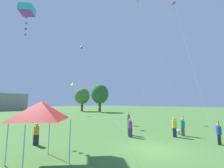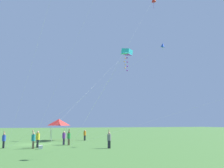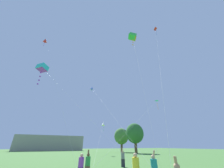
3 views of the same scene
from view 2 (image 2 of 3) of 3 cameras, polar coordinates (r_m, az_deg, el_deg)
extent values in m
plane|color=#427033|center=(33.12, -16.98, -13.02)|extent=(220.00, 220.00, 0.00)
cylinder|color=#B7B7BC|center=(40.44, -13.87, -10.75)|extent=(0.05, 0.05, 2.22)
cylinder|color=#B7B7BC|center=(38.23, -13.63, -10.88)|extent=(0.05, 0.05, 2.22)
cylinder|color=#B7B7BC|center=(40.67, -10.70, -10.84)|extent=(0.05, 0.05, 2.22)
cylinder|color=#B7B7BC|center=(38.47, -10.27, -10.97)|extent=(0.05, 0.05, 2.22)
pyramid|color=red|center=(39.41, -12.04, -8.54)|extent=(2.47, 2.47, 0.98)
cube|color=white|center=(26.88, -16.02, -13.71)|extent=(0.49, 0.40, 0.37)
cube|color=#282833|center=(26.63, -0.67, -13.65)|extent=(0.38, 0.21, 0.78)
cylinder|color=slate|center=(26.58, -0.67, -12.11)|extent=(0.39, 0.39, 0.65)
sphere|color=tan|center=(26.56, -0.67, -11.18)|extent=(0.25, 0.25, 0.25)
cylinder|color=tan|center=(26.57, -0.68, -10.96)|extent=(0.15, 0.12, 0.55)
cube|color=#473860|center=(31.32, -10.98, -12.80)|extent=(0.36, 0.20, 0.76)
cylinder|color=purple|center=(31.28, -10.94, -11.53)|extent=(0.38, 0.38, 0.63)
sphere|color=tan|center=(31.26, -10.92, -10.75)|extent=(0.24, 0.24, 0.24)
cube|color=#282833|center=(29.01, -23.55, -12.60)|extent=(0.35, 0.19, 0.73)
cylinder|color=blue|center=(28.96, -23.47, -11.29)|extent=(0.37, 0.37, 0.60)
sphere|color=tan|center=(28.94, -23.42, -10.50)|extent=(0.23, 0.23, 0.23)
cylinder|color=tan|center=(28.95, -23.42, -10.31)|extent=(0.18, 0.18, 0.51)
cube|color=brown|center=(30.76, -9.87, -12.91)|extent=(0.36, 0.20, 0.76)
cylinder|color=#288E3D|center=(30.72, -9.83, -11.62)|extent=(0.38, 0.38, 0.63)
sphere|color=brown|center=(30.70, -9.81, -10.84)|extent=(0.24, 0.24, 0.24)
cylinder|color=brown|center=(30.71, -9.79, -10.66)|extent=(0.17, 0.18, 0.53)
cube|color=#282833|center=(38.58, -6.26, -12.15)|extent=(0.35, 0.20, 0.74)
cylinder|color=orange|center=(38.55, -6.24, -11.15)|extent=(0.37, 0.37, 0.61)
sphere|color=tan|center=(38.53, -6.23, -10.54)|extent=(0.23, 0.23, 0.23)
cube|color=brown|center=(27.47, -17.59, -13.12)|extent=(0.37, 0.20, 0.77)
cylinder|color=teal|center=(27.42, -17.52, -11.65)|extent=(0.39, 0.39, 0.64)
sphere|color=tan|center=(27.40, -17.48, -10.76)|extent=(0.24, 0.24, 0.24)
cylinder|color=tan|center=(27.36, -17.56, -10.56)|extent=(0.22, 0.25, 0.56)
cube|color=#282833|center=(28.47, -16.68, -12.95)|extent=(0.39, 0.22, 0.82)
cylinder|color=yellow|center=(28.42, -16.61, -11.45)|extent=(0.41, 0.41, 0.68)
sphere|color=tan|center=(28.40, -16.57, -10.53)|extent=(0.26, 0.26, 0.26)
cylinder|color=silver|center=(30.11, 16.31, -5.87)|extent=(10.20, 24.51, 8.01)
cylinder|color=silver|center=(38.45, 2.14, 6.28)|extent=(8.06, 15.81, 25.32)
sphere|color=purple|center=(49.30, 9.43, 17.97)|extent=(0.13, 0.13, 0.13)
sphere|color=purple|center=(49.07, 9.54, 17.61)|extent=(0.13, 0.13, 0.13)
sphere|color=purple|center=(48.99, 9.45, 17.17)|extent=(0.13, 0.13, 0.13)
sphere|color=purple|center=(48.82, 9.56, 16.78)|extent=(0.13, 0.13, 0.13)
cylinder|color=silver|center=(25.61, -4.24, -5.23)|extent=(11.20, 2.68, 8.46)
pyramid|color=#2DBCD1|center=(21.42, 2.96, 7.11)|extent=(0.80, 0.86, 0.21)
sphere|color=orange|center=(21.29, 3.05, 5.93)|extent=(0.10, 0.10, 0.10)
sphere|color=orange|center=(21.28, 2.83, 5.14)|extent=(0.10, 0.10, 0.10)
sphere|color=orange|center=(21.14, 3.04, 4.44)|extent=(0.10, 0.10, 0.10)
sphere|color=orange|center=(21.07, 3.01, 3.69)|extent=(0.10, 0.10, 0.10)
cylinder|color=silver|center=(33.31, -4.95, -1.19)|extent=(9.23, 14.20, 14.09)
cube|color=#2DBCD1|center=(41.16, 3.46, 7.33)|extent=(2.12, 2.10, 1.09)
cube|color=purple|center=(41.04, 3.47, 6.73)|extent=(1.90, 1.91, 0.28)
sphere|color=purple|center=(40.91, 3.43, 5.97)|extent=(0.25, 0.25, 0.25)
sphere|color=purple|center=(40.69, 3.50, 5.04)|extent=(0.25, 0.25, 0.25)
sphere|color=purple|center=(40.54, 3.53, 4.08)|extent=(0.25, 0.25, 0.25)
sphere|color=purple|center=(40.39, 3.49, 3.12)|extent=(0.25, 0.25, 0.25)
cylinder|color=silver|center=(29.03, -4.21, -1.56)|extent=(0.86, 18.01, 12.59)
cone|color=blue|center=(33.29, 11.52, 8.75)|extent=(0.70, 0.67, 0.65)
sphere|color=green|center=(33.24, 11.53, 8.19)|extent=(0.08, 0.08, 0.08)
sphere|color=green|center=(33.19, 11.60, 7.83)|extent=(0.08, 0.08, 0.08)
cylinder|color=silver|center=(26.30, -8.42, 9.28)|extent=(4.86, 7.90, 21.52)
cylinder|color=silver|center=(26.51, -17.97, 4.08)|extent=(6.06, 4.13, 16.71)
camera|label=1|loc=(43.05, -23.36, -7.47)|focal=24.00mm
camera|label=3|loc=(34.04, -29.57, -8.54)|focal=20.00mm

